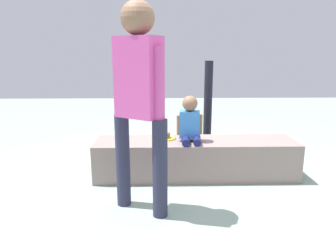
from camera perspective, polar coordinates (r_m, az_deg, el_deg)
name	(u,v)px	position (r m, az deg, el deg)	size (l,w,h in m)	color
ground_plane	(195,176)	(3.48, 4.99, -9.08)	(12.00, 12.00, 0.00)	#8FA797
concrete_ledge	(195,158)	(3.41, 5.06, -5.93)	(2.16, 0.50, 0.41)	gray
child_seated	(190,122)	(3.26, 4.06, 0.81)	(0.28, 0.32, 0.48)	navy
adult_standing	(139,91)	(2.48, -5.32, 6.46)	(0.45, 0.37, 1.71)	#282840
cake_plate	(166,137)	(3.40, -0.45, -1.99)	(0.22, 0.22, 0.07)	yellow
gift_bag	(160,141)	(4.26, -1.41, -2.86)	(0.22, 0.11, 0.31)	#59C6B2
railing_post	(207,118)	(4.20, 7.27, 1.46)	(0.36, 0.36, 1.22)	black
water_bottle_near_gift	(190,138)	(4.60, 4.02, -2.20)	(0.07, 0.07, 0.21)	silver
water_bottle_far_side	(220,153)	(4.00, 9.51, -4.93)	(0.07, 0.07, 0.18)	silver
party_cup_red	(148,141)	(4.59, -3.76, -2.74)	(0.09, 0.09, 0.12)	red
cake_box_white	(151,158)	(3.84, -3.22, -5.98)	(0.32, 0.31, 0.11)	white
handbag_black_leather	(187,154)	(3.83, 3.51, -5.15)	(0.26, 0.14, 0.31)	black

